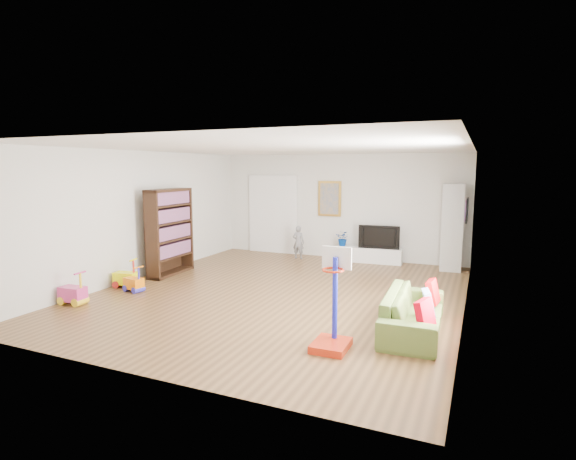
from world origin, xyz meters
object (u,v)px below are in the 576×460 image
at_px(media_console, 369,255).
at_px(basketball_hoop, 332,300).
at_px(bookshelf, 170,232).
at_px(sofa, 413,312).

xyz_separation_m(media_console, basketball_hoop, (0.83, -5.63, 0.48)).
height_order(bookshelf, sofa, bookshelf).
relative_size(bookshelf, sofa, 0.97).
height_order(media_console, basketball_hoop, basketball_hoop).
distance_m(bookshelf, sofa, 5.70).
relative_size(media_console, sofa, 0.82).
bearing_deg(basketball_hoop, sofa, 50.88).
height_order(media_console, bookshelf, bookshelf).
xyz_separation_m(sofa, basketball_hoop, (-0.88, -1.11, 0.38)).
bearing_deg(basketball_hoop, media_console, 97.69).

